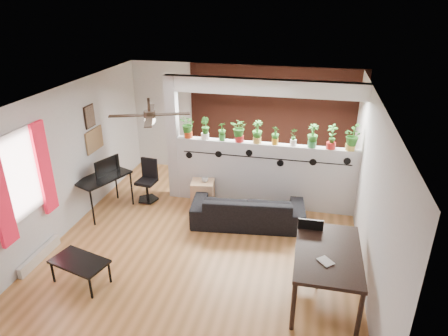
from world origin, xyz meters
TOP-DOWN VIEW (x-y plane):
  - room_shell at (0.00, 0.00)m, footprint 6.30×7.10m
  - partition_wall at (0.80, 1.50)m, footprint 3.60×0.18m
  - ceiling_header at (0.80, 1.50)m, footprint 3.60×0.18m
  - pier_column at (-1.11, 1.50)m, footprint 0.22×0.20m
  - brick_panel at (0.80, 2.97)m, footprint 3.90×0.05m
  - vine_decal at (0.80, 1.40)m, footprint 3.31×0.01m
  - window_assembly at (-2.56, -1.20)m, footprint 0.09×1.30m
  - baseboard_heater at (-2.54, -1.20)m, footprint 0.08×1.00m
  - corkboard at (-2.58, 0.95)m, footprint 0.03×0.60m
  - framed_art at (-2.58, 0.90)m, footprint 0.03×0.34m
  - ceiling_fan at (-0.80, -0.30)m, footprint 1.19×1.19m
  - potted_plant_0 at (-0.78, 1.50)m, footprint 0.30×0.28m
  - potted_plant_1 at (-0.43, 1.50)m, footprint 0.29×0.29m
  - potted_plant_2 at (-0.08, 1.50)m, footprint 0.23×0.22m
  - potted_plant_3 at (0.27, 1.50)m, footprint 0.28×0.24m
  - potted_plant_4 at (0.62, 1.50)m, footprint 0.27×0.23m
  - potted_plant_5 at (0.98, 1.50)m, footprint 0.21×0.18m
  - potted_plant_6 at (1.33, 1.50)m, footprint 0.19×0.16m
  - potted_plant_7 at (1.68, 1.50)m, footprint 0.25×0.20m
  - potted_plant_8 at (2.03, 1.50)m, footprint 0.32×0.30m
  - potted_plant_9 at (2.38, 1.50)m, footprint 0.24×0.29m
  - sofa at (0.61, 0.69)m, footprint 2.08×1.02m
  - cube_shelf at (-0.41, 1.16)m, footprint 0.50×0.46m
  - cup at (-0.36, 1.16)m, footprint 0.15×0.15m
  - computer_desk at (-2.25, 0.53)m, footprint 0.92×1.19m
  - monitor at (-2.25, 0.68)m, footprint 0.33×0.17m
  - office_chair at (-1.60, 1.16)m, footprint 0.46×0.46m
  - dining_table at (2.02, -1.07)m, footprint 0.90×1.47m
  - book at (1.92, -1.37)m, footprint 0.25×0.26m
  - folding_chair at (1.76, -0.64)m, footprint 0.40×0.40m
  - coffee_table at (-1.57, -1.54)m, footprint 0.94×0.67m

SIDE VIEW (x-z plane):
  - baseboard_heater at x=-2.54m, z-range 0.00..0.18m
  - cube_shelf at x=-0.41m, z-range 0.00..0.55m
  - sofa at x=0.61m, z-range 0.00..0.59m
  - coffee_table at x=-1.57m, z-range 0.16..0.55m
  - office_chair at x=-1.60m, z-range -0.05..0.84m
  - folding_chair at x=1.76m, z-range 0.09..1.06m
  - cup at x=-0.36m, z-range 0.55..0.65m
  - partition_wall at x=0.80m, z-range 0.00..1.35m
  - computer_desk at x=-2.25m, z-range 0.31..1.07m
  - dining_table at x=2.02m, z-range 0.32..1.12m
  - book at x=1.92m, z-range 0.80..0.82m
  - monitor at x=-2.25m, z-range 0.76..0.95m
  - vine_decal at x=0.80m, z-range 0.93..1.23m
  - room_shell at x=0.00m, z-range -0.15..2.75m
  - pier_column at x=-1.11m, z-range 0.00..2.60m
  - brick_panel at x=0.80m, z-range 0.00..2.60m
  - corkboard at x=-2.58m, z-range 1.12..1.58m
  - window_assembly at x=-2.56m, z-range 0.73..2.28m
  - potted_plant_6 at x=1.33m, z-range 1.36..1.72m
  - potted_plant_5 at x=0.98m, z-range 1.36..1.73m
  - potted_plant_2 at x=-0.08m, z-range 1.36..1.73m
  - potted_plant_1 at x=-0.43m, z-range 1.36..1.81m
  - potted_plant_7 at x=1.68m, z-range 1.36..1.81m
  - potted_plant_4 at x=0.62m, z-range 1.36..1.81m
  - potted_plant_0 at x=-0.78m, z-range 1.36..1.82m
  - potted_plant_3 at x=0.27m, z-range 1.36..1.84m
  - potted_plant_8 at x=2.03m, z-range 1.36..1.84m
  - potted_plant_9 at x=2.38m, z-range 1.36..1.85m
  - framed_art at x=-2.58m, z-range 1.63..2.07m
  - ceiling_fan at x=-0.80m, z-range 2.10..2.53m
  - ceiling_header at x=0.80m, z-range 2.30..2.60m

